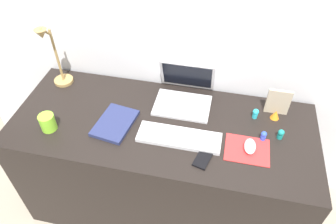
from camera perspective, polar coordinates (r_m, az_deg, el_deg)
ground_plane at (r=2.23m, az=-0.81°, el=-15.39°), size 6.00×6.00×0.00m
back_wall at (r=1.86m, az=1.46°, el=7.27°), size 2.77×0.05×1.62m
desk at (r=1.92m, az=-0.92°, el=-9.77°), size 1.57×0.64×0.74m
laptop at (r=1.74m, az=2.99°, el=3.61°), size 0.30×0.28×0.21m
keyboard at (r=1.56m, az=2.02°, el=-4.60°), size 0.41×0.13×0.02m
mousepad at (r=1.57m, az=14.04°, el=-6.58°), size 0.21×0.17×0.00m
mouse at (r=1.56m, az=14.52°, el=-5.98°), size 0.06×0.10×0.03m
cell_phone at (r=1.50m, az=6.42°, el=-8.13°), size 0.10×0.14×0.01m
desk_lamp at (r=1.86m, az=-19.80°, el=9.02°), size 0.11×0.16×0.39m
notebook_pad at (r=1.65m, az=-9.50°, el=-1.97°), size 0.20×0.26×0.02m
picture_frame at (r=1.74m, az=19.19°, el=1.72°), size 0.12×0.02×0.15m
coffee_mug at (r=1.69m, az=-20.82°, el=-1.75°), size 0.08×0.08×0.09m
toy_figurine_cyan at (r=1.71m, az=15.45°, el=-0.22°), size 0.03×0.03×0.06m
toy_figurine_blue at (r=1.61m, az=16.79°, el=-4.16°), size 0.03×0.03×0.05m
toy_figurine_orange at (r=1.74m, az=18.75°, el=-0.43°), size 0.05×0.05×0.05m
toy_figurine_teal at (r=1.64m, az=19.61°, el=-3.73°), size 0.03×0.03×0.05m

